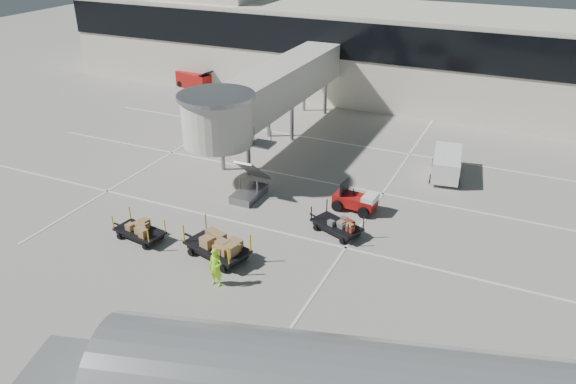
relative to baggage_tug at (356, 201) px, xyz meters
name	(u,v)px	position (x,y,z in m)	size (l,w,h in m)	color
ground	(228,241)	(-5.13, -6.27, -0.61)	(140.00, 140.00, 0.00)	#A49E93
lane_markings	(289,173)	(-5.79, 3.07, -0.60)	(40.00, 30.00, 0.02)	white
terminal	(383,51)	(-5.48, 23.67, 3.50)	(64.00, 12.11, 15.20)	beige
jet_bridge	(264,94)	(-9.10, 6.00, 3.68)	(5.70, 20.40, 6.03)	beige
baggage_tug	(356,201)	(0.00, 0.00, 0.00)	(2.64, 1.81, 1.67)	maroon
suitcase_cart	(336,225)	(-0.14, -2.99, -0.12)	(3.49, 2.35, 1.36)	black
box_cart_near	(215,246)	(-4.92, -7.88, 0.06)	(4.27, 2.51, 1.64)	black
box_cart_far	(140,231)	(-9.52, -8.09, -0.07)	(3.44, 1.73, 1.32)	black
ground_worker	(216,267)	(-3.61, -9.91, 0.38)	(0.72, 0.47, 1.98)	#80D816
minivan	(447,162)	(3.91, 7.17, 0.37)	(2.37, 4.48, 1.62)	white
belt_loader	(195,80)	(-22.82, 17.73, 0.16)	(4.39, 2.49, 2.00)	maroon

